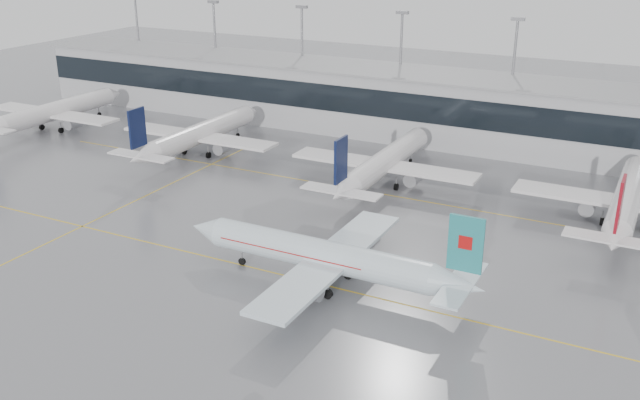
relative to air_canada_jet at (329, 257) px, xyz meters
The scene contains 13 objects.
ground 8.09m from the air_canada_jet, behind, with size 320.00×320.00×0.00m, color slate.
taxi_line_main 8.09m from the air_canada_jet, behind, with size 120.00×0.25×0.01m, color gold.
taxi_line_north 31.02m from the air_canada_jet, 103.58° to the left, with size 120.00×0.25×0.01m, color gold.
taxi_line_cross 40.29m from the air_canada_jet, 158.13° to the left, with size 0.25×60.00×0.01m, color gold.
terminal 62.42m from the air_canada_jet, 96.66° to the left, with size 180.00×15.00×12.00m, color #A5A5A9.
terminal_glass 55.02m from the air_canada_jet, 97.58° to the left, with size 180.00×0.20×5.00m, color black.
terminal_roof 62.96m from the air_canada_jet, 96.66° to the left, with size 182.00×16.00×0.40m, color gray.
light_masts 69.02m from the air_canada_jet, 96.08° to the left, with size 156.40×1.00×22.60m.
air_canada_jet is the anchor object (origin of this frame).
parked_jet_a 84.24m from the air_canada_jet, 156.47° to the left, with size 29.64×36.96×11.72m.
parked_jet_b 54.00m from the air_canada_jet, 141.47° to the left, with size 29.64×36.96×11.72m.
parked_jet_c 34.41m from the air_canada_jet, 102.14° to the left, with size 29.64×36.96×11.72m.
parked_jet_d 43.62m from the air_canada_jet, 50.47° to the left, with size 29.64×36.96×11.72m.
Camera 1 is at (39.02, -63.91, 38.15)m, focal length 40.00 mm.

